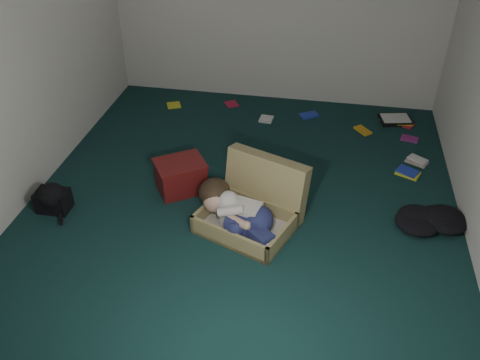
% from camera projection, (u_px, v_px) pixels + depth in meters
% --- Properties ---
extents(floor, '(4.50, 4.50, 0.00)m').
position_uv_depth(floor, '(243.00, 201.00, 4.84)').
color(floor, '#0F2C2A').
rests_on(floor, ground).
extents(wall_front, '(4.50, 0.00, 4.50)m').
position_uv_depth(wall_front, '(155.00, 274.00, 2.28)').
color(wall_front, silver).
rests_on(wall_front, ground).
extents(wall_left, '(0.00, 4.50, 4.50)m').
position_uv_depth(wall_left, '(16.00, 56.00, 4.38)').
color(wall_left, silver).
rests_on(wall_left, ground).
extents(suitcase, '(1.00, 0.99, 0.57)m').
position_uv_depth(suitcase, '(254.00, 206.00, 4.50)').
color(suitcase, '#9F8E57').
rests_on(suitcase, floor).
extents(person, '(0.76, 0.62, 0.35)m').
position_uv_depth(person, '(237.00, 212.00, 4.36)').
color(person, silver).
rests_on(person, suitcase).
extents(maroon_bin, '(0.58, 0.55, 0.32)m').
position_uv_depth(maroon_bin, '(181.00, 176.00, 4.90)').
color(maroon_bin, '#5F1413').
rests_on(maroon_bin, floor).
extents(backpack, '(0.37, 0.30, 0.22)m').
position_uv_depth(backpack, '(53.00, 200.00, 4.67)').
color(backpack, black).
rests_on(backpack, floor).
extents(clothing_pile, '(0.59, 0.53, 0.15)m').
position_uv_depth(clothing_pile, '(430.00, 218.00, 4.51)').
color(clothing_pile, black).
rests_on(clothing_pile, floor).
extents(paper_tray, '(0.41, 0.34, 0.05)m').
position_uv_depth(paper_tray, '(395.00, 120.00, 6.09)').
color(paper_tray, black).
rests_on(paper_tray, floor).
extents(book_scatter, '(3.08, 1.41, 0.02)m').
position_uv_depth(book_scatter, '(333.00, 128.00, 5.96)').
color(book_scatter, yellow).
rests_on(book_scatter, floor).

